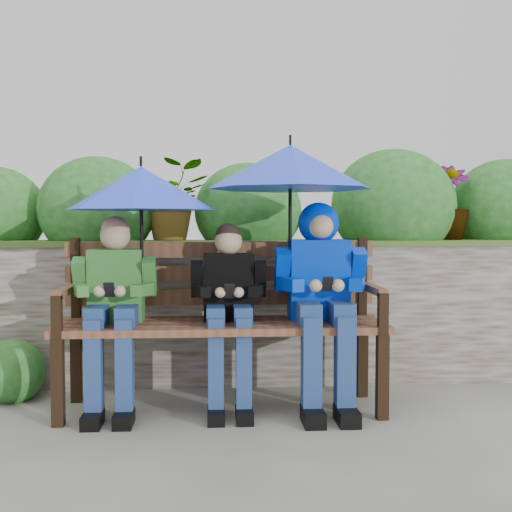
{
  "coord_description": "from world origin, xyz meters",
  "views": [
    {
      "loc": [
        -0.28,
        -3.89,
        1.16
      ],
      "look_at": [
        0.0,
        0.1,
        0.95
      ],
      "focal_mm": 45.0,
      "sensor_mm": 36.0,
      "label": 1
    }
  ],
  "objects": [
    {
      "name": "umbrella_left",
      "position": [
        -0.7,
        0.05,
        1.37
      ],
      "size": [
        0.9,
        0.9,
        0.8
      ],
      "color": "#1E3CEF",
      "rests_on": "ground"
    },
    {
      "name": "park_bench",
      "position": [
        -0.22,
        0.11,
        0.6
      ],
      "size": [
        2.01,
        0.59,
        1.06
      ],
      "color": "black",
      "rests_on": "ground"
    },
    {
      "name": "boy_right",
      "position": [
        0.4,
        0.02,
        0.77
      ],
      "size": [
        0.56,
        0.68,
        1.29
      ],
      "color": "#002CB9",
      "rests_on": "ground"
    },
    {
      "name": "boy_left",
      "position": [
        -0.87,
        0.02,
        0.69
      ],
      "size": [
        0.5,
        0.57,
        1.2
      ],
      "color": "#27621D",
      "rests_on": "ground"
    },
    {
      "name": "garden_backdrop",
      "position": [
        0.01,
        1.58,
        0.66
      ],
      "size": [
        8.0,
        2.83,
        1.88
      ],
      "color": "brown",
      "rests_on": "ground"
    },
    {
      "name": "umbrella_right",
      "position": [
        0.21,
        0.06,
        1.5
      ],
      "size": [
        1.03,
        1.03,
        0.91
      ],
      "color": "#1E3CEF",
      "rests_on": "ground"
    },
    {
      "name": "ground",
      "position": [
        0.0,
        0.0,
        0.0
      ],
      "size": [
        60.0,
        60.0,
        0.0
      ],
      "primitive_type": "plane",
      "color": "#5F6153",
      "rests_on": "ground"
    },
    {
      "name": "boy_middle",
      "position": [
        -0.17,
        0.02,
        0.67
      ],
      "size": [
        0.46,
        0.54,
        1.16
      ],
      "color": "black",
      "rests_on": "ground"
    }
  ]
}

